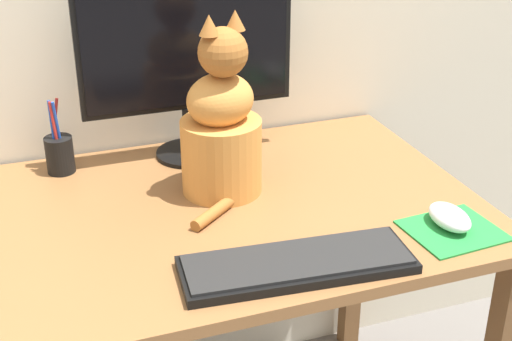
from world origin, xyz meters
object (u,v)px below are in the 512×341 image
computer_mouse_right (450,217)px  cat (222,128)px  monitor (187,60)px  pen_cup (59,153)px  keyboard (297,264)px

computer_mouse_right → cat: bearing=141.1°
monitor → pen_cup: (-0.31, 0.01, -0.19)m
computer_mouse_right → cat: (-0.38, 0.30, 0.12)m
computer_mouse_right → pen_cup: 0.87m
cat → pen_cup: 0.40m
computer_mouse_right → pen_cup: pen_cup is taller
monitor → computer_mouse_right: (0.39, -0.51, -0.22)m
computer_mouse_right → pen_cup: size_ratio=0.64×
cat → monitor: bearing=75.5°
keyboard → cat: cat is taller
cat → pen_cup: bearing=127.2°
monitor → cat: bearing=-85.2°
monitor → cat: 0.23m
keyboard → computer_mouse_right: size_ratio=3.91×
monitor → computer_mouse_right: size_ratio=4.50×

